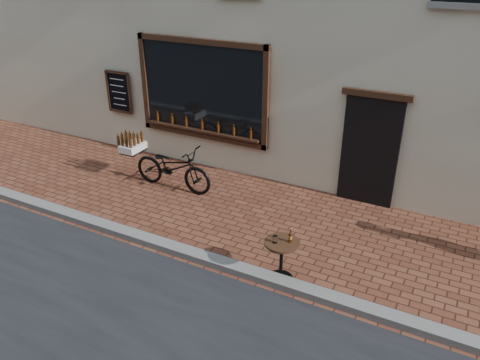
% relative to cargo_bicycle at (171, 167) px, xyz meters
% --- Properties ---
extents(ground, '(90.00, 90.00, 0.00)m').
position_rel_cargo_bicycle_xyz_m(ground, '(1.94, -2.17, -0.50)').
color(ground, '#5A2C1D').
rests_on(ground, ground).
extents(kerb, '(90.00, 0.25, 0.12)m').
position_rel_cargo_bicycle_xyz_m(kerb, '(1.94, -1.97, -0.44)').
color(kerb, slate).
rests_on(kerb, ground).
extents(cargo_bicycle, '(2.21, 0.66, 1.05)m').
position_rel_cargo_bicycle_xyz_m(cargo_bicycle, '(0.00, 0.00, 0.00)').
color(cargo_bicycle, black).
rests_on(cargo_bicycle, ground).
extents(bistro_table, '(0.54, 0.54, 0.93)m').
position_rel_cargo_bicycle_xyz_m(bistro_table, '(3.32, -1.82, -0.00)').
color(bistro_table, black).
rests_on(bistro_table, ground).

